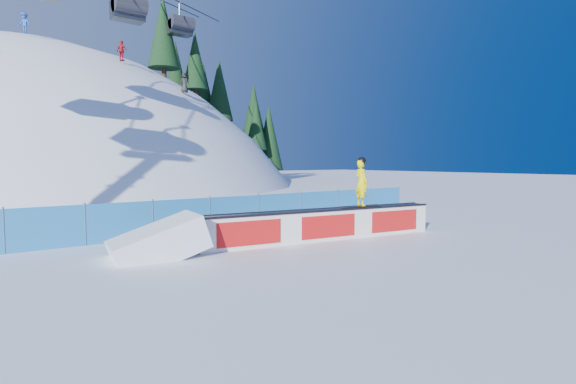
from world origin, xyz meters
TOP-DOWN VIEW (x-y plane):
  - ground at (0.00, 0.00)m, footprint 160.00×160.00m
  - snow_hill at (0.00, 42.00)m, footprint 64.00×64.00m
  - treeline at (22.44, 39.25)m, footprint 17.37×13.10m
  - safety_fence at (0.00, 4.50)m, footprint 22.05×0.05m
  - rail_box at (3.14, 1.02)m, footprint 8.12×1.72m
  - snow_ramp at (-1.89, 1.74)m, footprint 2.62×1.85m
  - snowboarder at (4.56, 0.81)m, footprint 1.56×0.61m
  - distant_skiers at (1.82, 29.06)m, footprint 16.04×8.99m

SIDE VIEW (x-z plane):
  - snow_hill at x=0.00m, z-range -50.00..14.00m
  - ground at x=0.00m, z-range 0.00..0.00m
  - snow_ramp at x=-1.89m, z-range -0.76..0.76m
  - rail_box at x=3.14m, z-range -0.01..0.97m
  - safety_fence at x=0.00m, z-range -0.05..1.25m
  - snowboarder at x=4.56m, z-range 0.96..2.57m
  - treeline at x=22.44m, z-range 0.42..18.82m
  - distant_skiers at x=1.82m, z-range 8.14..14.34m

